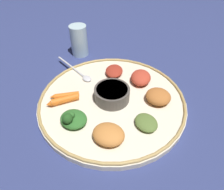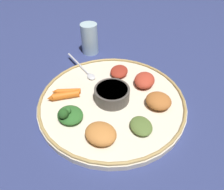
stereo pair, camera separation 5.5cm
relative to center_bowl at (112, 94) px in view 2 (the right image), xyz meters
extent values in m
plane|color=navy|center=(0.00, 0.00, -0.04)|extent=(2.40, 2.40, 0.00)
cylinder|color=beige|center=(0.00, 0.00, -0.03)|extent=(0.41, 0.41, 0.02)
torus|color=tan|center=(0.00, 0.00, -0.02)|extent=(0.41, 0.41, 0.01)
cylinder|color=#4C4742|center=(0.00, 0.00, 0.00)|extent=(0.10, 0.10, 0.04)
cylinder|color=brown|center=(0.00, 0.00, 0.01)|extent=(0.09, 0.09, 0.01)
ellipsoid|color=silver|center=(-0.07, 0.09, -0.02)|extent=(0.04, 0.04, 0.01)
cylinder|color=silver|center=(-0.12, 0.17, -0.02)|extent=(0.09, 0.12, 0.01)
ellipsoid|color=#2D6628|center=(-0.10, -0.07, -0.01)|extent=(0.09, 0.09, 0.02)
sphere|color=#23511E|center=(-0.11, -0.09, 0.01)|extent=(0.03, 0.03, 0.03)
sphere|color=#2D6628|center=(-0.11, -0.08, 0.01)|extent=(0.02, 0.02, 0.02)
cylinder|color=orange|center=(-0.12, 0.02, -0.01)|extent=(0.07, 0.02, 0.02)
cone|color=orange|center=(-0.17, 0.02, -0.01)|extent=(0.02, 0.01, 0.01)
cylinder|color=orange|center=(-0.13, 0.00, -0.01)|extent=(0.08, 0.04, 0.02)
cone|color=orange|center=(-0.17, -0.01, -0.01)|extent=(0.02, 0.02, 0.02)
ellipsoid|color=maroon|center=(0.02, 0.12, -0.01)|extent=(0.07, 0.08, 0.02)
ellipsoid|color=#567033|center=(0.07, -0.10, -0.01)|extent=(0.07, 0.08, 0.02)
ellipsoid|color=#B2662D|center=(0.12, -0.02, 0.00)|extent=(0.09, 0.09, 0.03)
ellipsoid|color=#C67A38|center=(-0.02, -0.13, 0.00)|extent=(0.10, 0.09, 0.03)
ellipsoid|color=#B73D28|center=(0.09, 0.07, 0.00)|extent=(0.08, 0.09, 0.03)
cylinder|color=silver|center=(-0.10, 0.28, 0.02)|extent=(0.06, 0.06, 0.11)
cylinder|color=tan|center=(-0.10, 0.28, -0.02)|extent=(0.05, 0.05, 0.03)
camera|label=1|loc=(-0.04, -0.41, 0.37)|focal=32.20mm
camera|label=2|loc=(0.02, -0.41, 0.37)|focal=32.20mm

